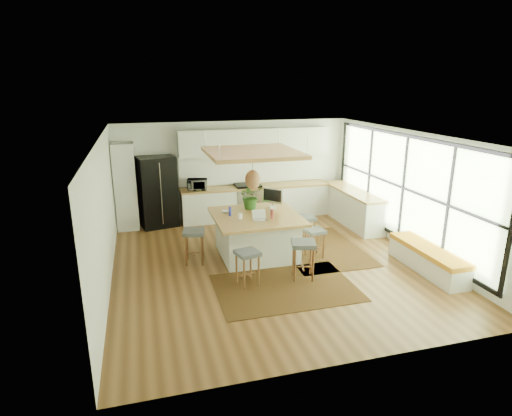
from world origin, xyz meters
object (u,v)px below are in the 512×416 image
object	(u,v)px
island	(256,235)
monitor	(273,197)
stool_right_front	(315,242)
stool_left_side	(194,247)
stool_near_right	(303,261)
microwave	(197,183)
stool_right_back	(305,229)
stool_near_left	(248,267)
fridge	(158,192)
island_plant	(251,199)
laptop	(260,215)

from	to	relation	value
island	monitor	bearing A→B (deg)	40.80
stool_right_front	stool_left_side	xyz separation A→B (m)	(-2.57, 0.41, 0.00)
island	stool_near_right	bearing A→B (deg)	-67.68
stool_near_right	microwave	bearing A→B (deg)	110.10
stool_right_back	microwave	distance (m)	3.28
stool_left_side	stool_near_left	bearing A→B (deg)	-57.62
island	stool_right_front	distance (m)	1.29
fridge	island	distance (m)	3.34
stool_near_left	stool_near_right	xyz separation A→B (m)	(1.11, -0.01, 0.00)
stool_near_right	microwave	xyz separation A→B (m)	(-1.48, 4.03, 0.75)
stool_near_right	microwave	world-z (taller)	microwave
stool_near_left	stool_right_front	size ratio (longest dim) A/B	1.06
island_plant	stool_near_left	bearing A→B (deg)	-106.72
fridge	stool_near_left	distance (m)	4.30
stool_right_back	stool_left_side	xyz separation A→B (m)	(-2.69, -0.42, 0.00)
monitor	island_plant	size ratio (longest dim) A/B	0.84
stool_right_front	island_plant	xyz separation A→B (m)	(-1.18, 0.98, 0.81)
fridge	microwave	bearing A→B (deg)	-11.56
island	stool_right_front	xyz separation A→B (m)	(1.19, -0.46, -0.11)
stool_near_left	stool_right_back	distance (m)	2.53
fridge	monitor	xyz separation A→B (m)	(2.47, -2.22, 0.26)
island	microwave	distance (m)	2.88
stool_near_left	laptop	size ratio (longest dim) A/B	2.23
laptop	island	bearing A→B (deg)	86.30
stool_right_back	island_plant	distance (m)	1.53
fridge	stool_near_left	size ratio (longest dim) A/B	2.73
island	stool_right_front	size ratio (longest dim) A/B	2.86
stool_left_side	stool_right_front	bearing A→B (deg)	-9.00
stool_right_back	fridge	bearing A→B (deg)	144.92
laptop	fridge	bearing A→B (deg)	121.90
fridge	laptop	xyz separation A→B (m)	(1.95, -3.02, 0.12)
fridge	island	size ratio (longest dim) A/B	1.01
stool_near_left	island_plant	xyz separation A→B (m)	(0.57, 1.88, 0.81)
stool_near_right	microwave	size ratio (longest dim) A/B	1.47
stool_right_back	stool_left_side	bearing A→B (deg)	-171.20
stool_near_left	stool_right_back	size ratio (longest dim) A/B	1.00
stool_near_right	island_plant	bearing A→B (deg)	106.14
stool_right_front	island_plant	world-z (taller)	island_plant
stool_near_left	laptop	bearing A→B (deg)	62.06
stool_near_right	island_plant	distance (m)	2.13
stool_near_left	microwave	bearing A→B (deg)	95.16
stool_near_right	stool_right_back	world-z (taller)	stool_near_right
stool_near_right	stool_right_back	distance (m)	1.89
stool_near_left	stool_left_side	size ratio (longest dim) A/B	0.93
stool_left_side	microwave	xyz separation A→B (m)	(0.47, 2.72, 0.75)
stool_right_back	island_plant	world-z (taller)	island_plant
island	microwave	bearing A→B (deg)	108.92
stool_right_back	stool_near_left	bearing A→B (deg)	-137.17
island	stool_right_back	bearing A→B (deg)	15.36
stool_right_front	stool_right_back	distance (m)	0.83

